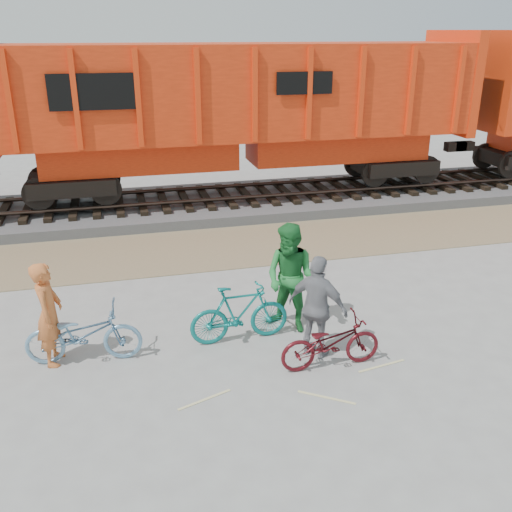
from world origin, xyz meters
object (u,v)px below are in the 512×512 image
object	(u,v)px
bicycle_teal	(239,313)
person_man	(291,278)
person_solo	(49,314)
person_woman	(318,307)
hopper_car_center	(242,109)
bicycle_blue	(83,334)
bicycle_maroon	(331,343)

from	to	relation	value
bicycle_teal	person_man	world-z (taller)	person_man
person_solo	person_woman	world-z (taller)	person_woman
bicycle_teal	person_man	distance (m)	1.13
person_solo	hopper_car_center	bearing A→B (deg)	-24.42
bicycle_teal	person_man	bearing A→B (deg)	-80.81
person_man	person_woman	xyz separation A→B (m)	(0.16, -1.00, -0.11)
bicycle_teal	person_woman	distance (m)	1.45
bicycle_blue	person_solo	xyz separation A→B (m)	(-0.50, 0.10, 0.39)
bicycle_blue	bicycle_teal	size ratio (longest dim) A/B	1.07
bicycle_blue	person_woman	distance (m)	3.91
bicycle_maroon	person_solo	bearing A→B (deg)	73.13
bicycle_teal	person_solo	xyz separation A→B (m)	(-3.16, 0.07, 0.36)
person_man	person_solo	bearing A→B (deg)	-133.23
bicycle_teal	bicycle_maroon	xyz separation A→B (m)	(1.26, -1.20, -0.09)
bicycle_blue	person_woman	size ratio (longest dim) A/B	1.05
bicycle_teal	bicycle_maroon	distance (m)	1.74
bicycle_maroon	bicycle_teal	bearing A→B (deg)	45.50
hopper_car_center	bicycle_teal	xyz separation A→B (m)	(-1.94, -8.19, -2.47)
hopper_car_center	bicycle_blue	distance (m)	9.74
person_woman	person_solo	bearing A→B (deg)	34.30
person_solo	person_man	bearing A→B (deg)	-80.52
hopper_car_center	bicycle_blue	bearing A→B (deg)	-119.23
person_solo	person_man	xyz separation A→B (m)	(4.16, 0.13, 0.12)
person_solo	bicycle_blue	bearing A→B (deg)	-93.60
person_solo	person_woman	size ratio (longest dim) A/B	0.99
bicycle_maroon	person_woman	bearing A→B (deg)	13.24
bicycle_teal	bicycle_maroon	bearing A→B (deg)	-135.83
bicycle_teal	person_woman	world-z (taller)	person_woman
bicycle_blue	bicycle_maroon	size ratio (longest dim) A/B	1.12
bicycle_blue	person_woman	xyz separation A→B (m)	(3.81, -0.77, 0.40)
bicycle_teal	person_solo	size ratio (longest dim) A/B	1.00
bicycle_teal	hopper_car_center	bearing A→B (deg)	-15.44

